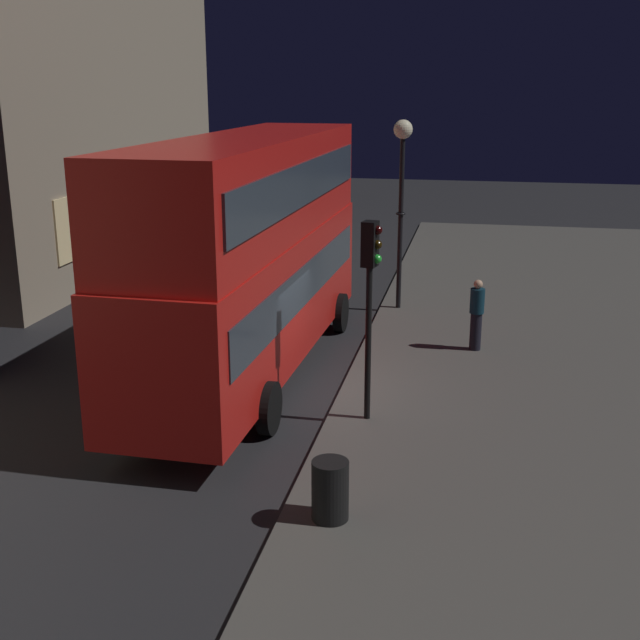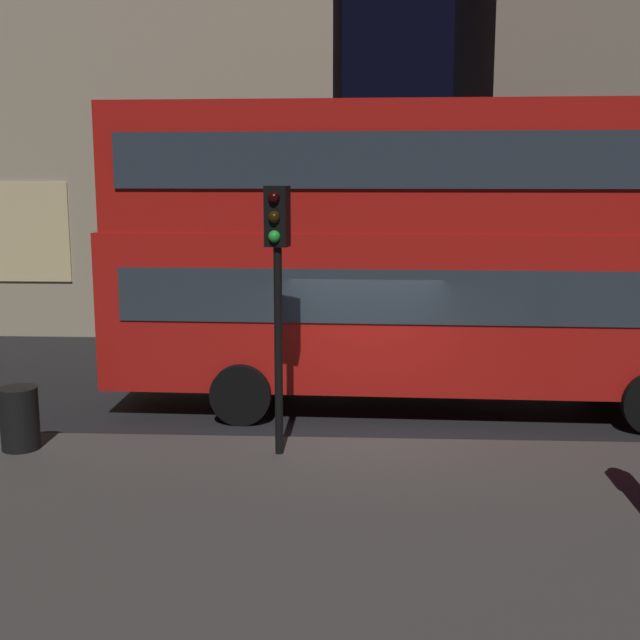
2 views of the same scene
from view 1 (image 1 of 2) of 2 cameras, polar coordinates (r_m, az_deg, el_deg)
name	(u,v)px [view 1 (image 1 of 2)]	position (r m, az deg, el deg)	size (l,w,h in m)	color
ground_plane	(309,395)	(17.61, -0.81, -5.26)	(80.00, 80.00, 0.00)	#232326
sidewalk_slab	(578,412)	(17.37, 17.65, -6.17)	(44.00, 9.84, 0.12)	#4C4944
double_decker_bus	(251,246)	(18.02, -4.89, 5.19)	(11.25, 3.02, 5.38)	red
traffic_light_near_kerb	(370,279)	(15.27, 3.54, 2.86)	(0.36, 0.39, 3.91)	black
street_lamp	(402,168)	(23.18, 5.77, 10.53)	(0.53, 0.53, 5.36)	black
pedestrian	(477,314)	(20.21, 10.91, 0.42)	(0.35, 0.35, 1.77)	black
litter_bin	(330,490)	(12.50, 0.72, -11.84)	(0.57, 0.57, 0.94)	black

